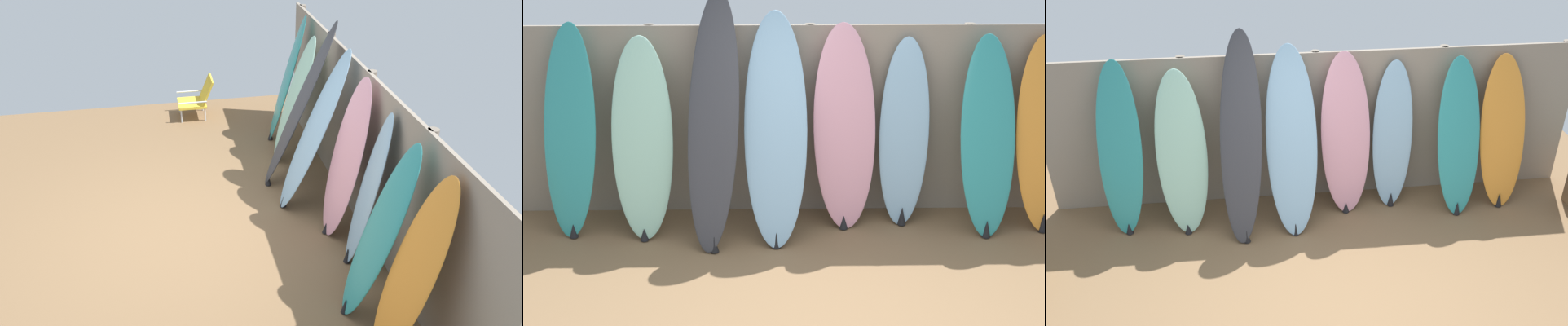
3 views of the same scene
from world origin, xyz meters
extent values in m
plane|color=brown|center=(0.00, 0.00, 0.00)|extent=(7.68, 7.68, 0.00)
cube|color=gray|center=(0.00, 2.00, 0.90)|extent=(6.08, 0.04, 1.80)
cylinder|color=slate|center=(-2.88, 2.04, 0.90)|extent=(0.10, 0.10, 1.80)
cylinder|color=slate|center=(-1.44, 2.04, 0.90)|extent=(0.10, 0.10, 1.80)
cylinder|color=slate|center=(0.00, 2.04, 0.90)|extent=(0.10, 0.10, 1.80)
cylinder|color=slate|center=(1.44, 2.04, 0.90)|extent=(0.10, 0.10, 1.80)
cylinder|color=slate|center=(2.88, 2.04, 0.90)|extent=(0.10, 0.10, 1.80)
ellipsoid|color=teal|center=(-2.13, 1.64, 0.93)|extent=(0.53, 0.60, 1.87)
cone|color=black|center=(-2.13, 1.41, 0.07)|extent=(0.08, 0.08, 0.13)
ellipsoid|color=#9ED6BC|center=(-1.49, 1.59, 0.88)|extent=(0.56, 0.62, 1.76)
cone|color=black|center=(-1.49, 1.34, 0.07)|extent=(0.08, 0.08, 0.11)
ellipsoid|color=#38383D|center=(-0.85, 1.49, 1.07)|extent=(0.55, 0.93, 2.14)
cone|color=black|center=(-0.85, 1.11, 0.08)|extent=(0.08, 0.08, 0.15)
ellipsoid|color=#8CB7D6|center=(-0.31, 1.53, 0.98)|extent=(0.55, 0.80, 1.96)
cone|color=black|center=(-0.31, 1.18, 0.08)|extent=(0.08, 0.08, 0.14)
ellipsoid|color=pink|center=(0.31, 1.71, 0.93)|extent=(0.62, 0.48, 1.85)
cone|color=black|center=(0.31, 1.54, 0.07)|extent=(0.08, 0.08, 0.13)
ellipsoid|color=#8CB7D6|center=(0.85, 1.76, 0.86)|extent=(0.49, 0.42, 1.71)
cone|color=black|center=(0.85, 1.61, 0.10)|extent=(0.08, 0.08, 0.17)
ellipsoid|color=teal|center=(1.57, 1.60, 0.88)|extent=(0.50, 0.60, 1.75)
cone|color=black|center=(1.57, 1.35, 0.09)|extent=(0.08, 0.08, 0.16)
ellipsoid|color=orange|center=(2.12, 1.67, 0.87)|extent=(0.57, 0.56, 1.74)
cone|color=black|center=(2.12, 1.45, 0.10)|extent=(0.08, 0.08, 0.18)
camera|label=1|loc=(5.46, -0.22, 3.90)|focal=40.00mm
camera|label=2|loc=(-0.34, -4.44, 3.05)|focal=50.00mm
camera|label=3|loc=(-0.78, -3.90, 3.97)|focal=40.00mm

